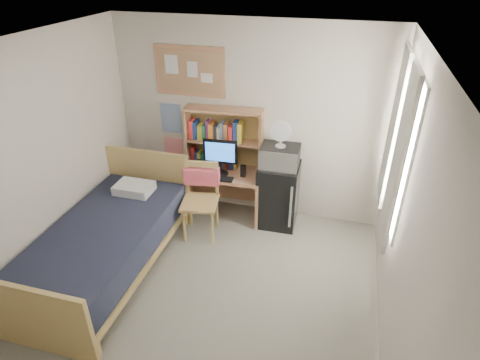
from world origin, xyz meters
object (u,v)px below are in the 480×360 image
(desk_chair, at_px, (200,202))
(bed, at_px, (106,248))
(speaker_left, at_px, (199,166))
(microwave, at_px, (280,157))
(mini_fridge, at_px, (278,195))
(bulletin_board, at_px, (190,71))
(monitor, at_px, (220,158))
(speaker_right, at_px, (243,171))
(desk_fan, at_px, (281,135))
(desk, at_px, (223,193))

(desk_chair, distance_m, bed, 1.24)
(speaker_left, xyz_separation_m, microwave, (1.07, 0.08, 0.24))
(mini_fridge, relative_size, bed, 0.39)
(bulletin_board, xyz_separation_m, monitor, (0.50, -0.34, -1.00))
(mini_fridge, bearing_deg, monitor, -175.16)
(monitor, relative_size, microwave, 0.99)
(bed, bearing_deg, speaker_right, 48.22)
(speaker_right, bearing_deg, desk_fan, 2.26)
(bulletin_board, bearing_deg, mini_fridge, -11.63)
(mini_fridge, relative_size, desk_fan, 2.74)
(monitor, bearing_deg, desk_chair, -111.00)
(microwave, bearing_deg, speaker_left, -177.04)
(desk, relative_size, desk_chair, 1.11)
(desk, bearing_deg, monitor, -90.00)
(speaker_left, height_order, desk_fan, desk_fan)
(bulletin_board, xyz_separation_m, desk_fan, (1.26, -0.28, -0.61))
(desk_chair, xyz_separation_m, monitor, (0.14, 0.44, 0.43))
(desk_chair, height_order, desk_fan, desk_fan)
(bulletin_board, bearing_deg, monitor, -34.63)
(mini_fridge, distance_m, speaker_left, 1.12)
(monitor, relative_size, desk_fan, 1.49)
(monitor, bearing_deg, desk, 90.00)
(desk, bearing_deg, bulletin_board, 146.73)
(desk_chair, xyz_separation_m, desk_fan, (0.91, 0.51, 0.82))
(monitor, bearing_deg, speaker_right, 0.00)
(bulletin_board, relative_size, mini_fridge, 1.08)
(bulletin_board, relative_size, monitor, 1.98)
(mini_fridge, relative_size, speaker_left, 5.04)
(bulletin_board, relative_size, bed, 0.42)
(monitor, bearing_deg, desk_fan, 1.38)
(bulletin_board, bearing_deg, speaker_left, -61.25)
(desk_chair, height_order, speaker_left, desk_chair)
(speaker_left, bearing_deg, bed, -118.60)
(desk, xyz_separation_m, speaker_right, (0.30, -0.04, 0.42))
(monitor, relative_size, speaker_right, 2.98)
(mini_fridge, relative_size, speaker_right, 5.47)
(bed, bearing_deg, desk, 56.77)
(desk, xyz_separation_m, monitor, (0.00, -0.06, 0.58))
(speaker_right, bearing_deg, desk_chair, -137.00)
(desk_fan, bearing_deg, bulletin_board, 166.09)
(desk_chair, bearing_deg, monitor, 62.61)
(speaker_right, bearing_deg, mini_fridge, 4.69)
(bulletin_board, height_order, desk_chair, bulletin_board)
(desk_fan, bearing_deg, desk_chair, -152.13)
(bulletin_board, relative_size, speaker_right, 5.91)
(bed, height_order, desk_fan, desk_fan)
(desk_chair, height_order, mini_fridge, desk_chair)
(desk_chair, xyz_separation_m, bed, (-0.80, -0.93, -0.18))
(speaker_left, relative_size, desk_fan, 0.54)
(bulletin_board, distance_m, microwave, 1.58)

